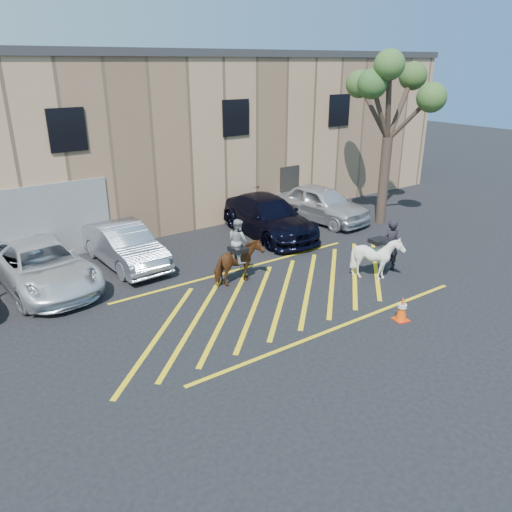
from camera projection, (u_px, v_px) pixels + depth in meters
ground at (277, 291)px, 15.87m from camera, size 90.00×90.00×0.00m
car_white_pickup at (42, 266)px, 15.93m from camera, size 2.94×5.49×1.47m
car_silver_sedan at (124, 245)px, 17.72m from camera, size 1.83×4.56×1.47m
car_blue_suv at (268, 216)px, 20.82m from camera, size 2.69×5.62×1.58m
car_white_suv at (321, 203)px, 22.68m from camera, size 2.42×4.89×1.60m
handler at (390, 245)px, 17.17m from camera, size 0.78×0.63×1.84m
warehouse at (126, 133)px, 23.68m from camera, size 32.42×10.20×7.30m
hatching_zone at (283, 295)px, 15.64m from camera, size 12.60×5.12×0.01m
mounted_bay at (238, 258)px, 16.13m from camera, size 1.74×0.92×2.21m
saddled_white at (377, 257)px, 16.54m from camera, size 1.34×1.47×1.50m
traffic_cone at (402, 308)px, 13.98m from camera, size 0.45×0.45×0.73m
tree at (392, 91)px, 20.59m from camera, size 3.99×4.37×7.31m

